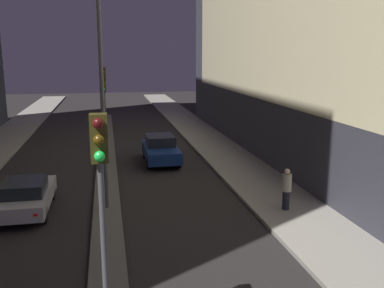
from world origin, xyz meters
TOP-DOWN VIEW (x-y plane):
  - median_strip at (0.00, 20.13)m, footprint 1.08×38.27m
  - traffic_light_near at (0.00, 3.32)m, footprint 0.32×0.42m
  - traffic_light_mid at (0.00, 18.41)m, footprint 0.32×0.42m
  - traffic_light_far at (0.00, 31.79)m, footprint 0.32×0.42m
  - street_lamp at (0.00, 12.17)m, footprint 0.60×0.60m
  - car_left_lane at (-3.11, 12.55)m, footprint 1.82×4.23m
  - car_right_lane at (3.11, 19.50)m, footprint 1.85×4.29m
  - pedestrian_on_right_sidewalk at (6.94, 10.50)m, footprint 0.38×0.38m

SIDE VIEW (x-z plane):
  - median_strip at x=0.00m, z-range 0.00..0.14m
  - car_left_lane at x=-3.11m, z-range 0.02..1.40m
  - car_right_lane at x=3.11m, z-range 0.00..1.55m
  - pedestrian_on_right_sidewalk at x=6.94m, z-range 0.19..1.86m
  - traffic_light_near at x=0.00m, z-range 1.29..6.28m
  - traffic_light_mid at x=0.00m, z-range 1.29..6.28m
  - traffic_light_far at x=0.00m, z-range 1.29..6.28m
  - street_lamp at x=0.00m, z-range 2.14..11.44m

